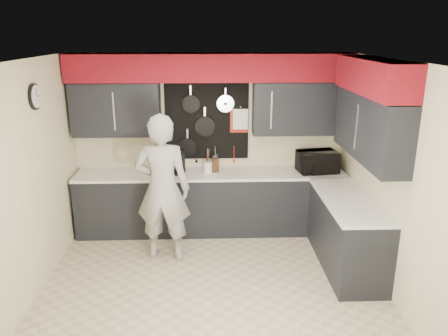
{
  "coord_description": "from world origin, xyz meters",
  "views": [
    {
      "loc": [
        -0.03,
        -4.59,
        2.88
      ],
      "look_at": [
        0.15,
        0.5,
        1.28
      ],
      "focal_mm": 35.0,
      "sensor_mm": 36.0,
      "label": 1
    }
  ],
  "objects_px": {
    "utensil_crock": "(208,167)",
    "coffee_maker": "(179,162)",
    "microwave": "(317,162)",
    "knife_block": "(215,165)",
    "person": "(163,189)"
  },
  "relations": [
    {
      "from": "microwave",
      "to": "utensil_crock",
      "type": "distance_m",
      "value": 1.59
    },
    {
      "from": "microwave",
      "to": "person",
      "type": "height_order",
      "value": "person"
    },
    {
      "from": "coffee_maker",
      "to": "person",
      "type": "relative_size",
      "value": 0.16
    },
    {
      "from": "utensil_crock",
      "to": "coffee_maker",
      "type": "xyz_separation_m",
      "value": [
        -0.42,
        0.0,
        0.08
      ]
    },
    {
      "from": "microwave",
      "to": "utensil_crock",
      "type": "height_order",
      "value": "microwave"
    },
    {
      "from": "person",
      "to": "utensil_crock",
      "type": "bearing_deg",
      "value": -119.32
    },
    {
      "from": "knife_block",
      "to": "coffee_maker",
      "type": "bearing_deg",
      "value": 173.32
    },
    {
      "from": "knife_block",
      "to": "person",
      "type": "distance_m",
      "value": 1.07
    },
    {
      "from": "utensil_crock",
      "to": "coffee_maker",
      "type": "bearing_deg",
      "value": 179.92
    },
    {
      "from": "utensil_crock",
      "to": "person",
      "type": "height_order",
      "value": "person"
    },
    {
      "from": "knife_block",
      "to": "coffee_maker",
      "type": "xyz_separation_m",
      "value": [
        -0.52,
        -0.04,
        0.06
      ]
    },
    {
      "from": "microwave",
      "to": "utensil_crock",
      "type": "xyz_separation_m",
      "value": [
        -1.59,
        0.02,
        -0.07
      ]
    },
    {
      "from": "knife_block",
      "to": "utensil_crock",
      "type": "relative_size",
      "value": 1.26
    },
    {
      "from": "utensil_crock",
      "to": "knife_block",
      "type": "bearing_deg",
      "value": 21.46
    },
    {
      "from": "utensil_crock",
      "to": "person",
      "type": "relative_size",
      "value": 0.08
    }
  ]
}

